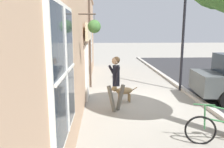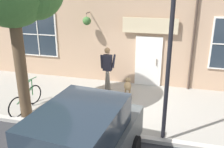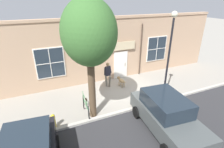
% 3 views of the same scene
% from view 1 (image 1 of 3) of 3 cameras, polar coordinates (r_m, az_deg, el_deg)
% --- Properties ---
extents(ground_plane, '(90.00, 90.00, 0.00)m').
position_cam_1_polar(ground_plane, '(8.23, 8.66, -7.27)').
color(ground_plane, gray).
extents(storefront_facade, '(0.95, 18.00, 4.64)m').
position_cam_1_polar(storefront_facade, '(7.70, -8.39, 9.13)').
color(storefront_facade, tan).
rests_on(storefront_facade, ground_plane).
extents(pedestrian_walking, '(0.61, 0.57, 1.79)m').
position_cam_1_polar(pedestrian_walking, '(6.99, 1.04, -1.11)').
color(pedestrian_walking, '#6B665B').
rests_on(pedestrian_walking, ground_plane).
extents(dog_on_leash, '(1.02, 0.38, 0.66)m').
position_cam_1_polar(dog_on_leash, '(8.03, 2.78, -4.41)').
color(dog_on_leash, '#997A51').
rests_on(dog_on_leash, ground_plane).
extents(leaning_bicycle, '(1.74, 0.20, 1.01)m').
position_cam_1_polar(leaning_bicycle, '(5.76, 26.89, -12.47)').
color(leaning_bicycle, black).
rests_on(leaning_bicycle, ground_plane).
extents(street_lamp, '(0.32, 0.32, 5.19)m').
position_cam_1_polar(street_lamp, '(9.90, 18.43, 15.07)').
color(street_lamp, black).
rests_on(street_lamp, ground_plane).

